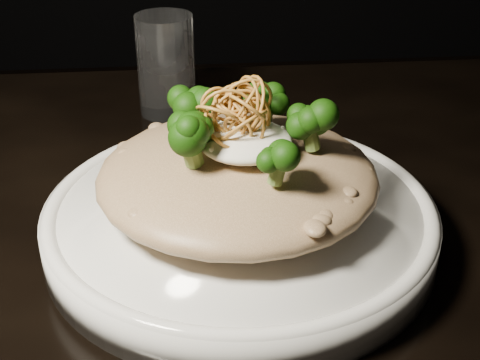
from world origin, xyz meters
name	(u,v)px	position (x,y,z in m)	size (l,w,h in m)	color
table	(147,320)	(0.00, 0.00, 0.67)	(1.10, 0.80, 0.75)	black
plate	(240,222)	(0.08, 0.00, 0.77)	(0.31, 0.31, 0.03)	white
risotto	(237,176)	(0.08, 0.00, 0.81)	(0.22, 0.22, 0.05)	brown
broccoli	(242,123)	(0.08, -0.01, 0.86)	(0.14, 0.14, 0.05)	black
cheese	(245,141)	(0.08, -0.01, 0.84)	(0.07, 0.07, 0.02)	white
shallots	(233,101)	(0.08, 0.00, 0.87)	(0.07, 0.07, 0.04)	brown
drinking_glass	(166,65)	(0.02, 0.26, 0.81)	(0.06, 0.06, 0.11)	white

